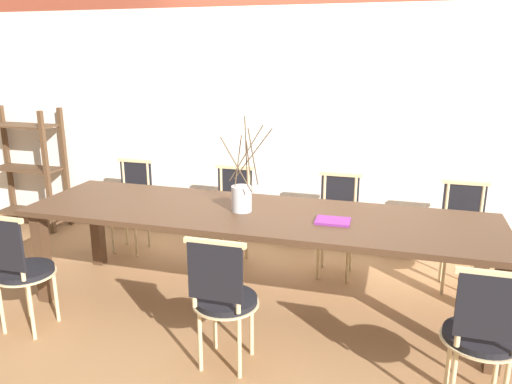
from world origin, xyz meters
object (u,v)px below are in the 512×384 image
(chair_near_center, at_px, (483,333))
(book_stack, at_px, (333,221))
(dining_table, at_px, (256,222))
(shelving_rack, at_px, (27,169))
(vase_centerpiece, at_px, (242,197))
(chair_far_center, at_px, (337,221))

(chair_near_center, bearing_deg, book_stack, 140.94)
(dining_table, bearing_deg, chair_near_center, -28.28)
(dining_table, distance_m, shelving_rack, 3.06)
(vase_centerpiece, bearing_deg, chair_far_center, 52.39)
(vase_centerpiece, height_order, shelving_rack, vase_centerpiece)
(chair_near_center, relative_size, book_stack, 3.67)
(chair_near_center, bearing_deg, shelving_rack, 157.08)
(vase_centerpiece, bearing_deg, chair_near_center, -26.61)
(dining_table, relative_size, vase_centerpiece, 4.90)
(chair_far_center, bearing_deg, book_stack, 94.85)
(dining_table, xyz_separation_m, vase_centerpiece, (-0.11, 0.00, 0.18))
(vase_centerpiece, xyz_separation_m, book_stack, (0.66, -0.06, -0.10))
(chair_far_center, xyz_separation_m, shelving_rack, (-3.36, 0.28, 0.16))
(chair_near_center, relative_size, shelving_rack, 0.67)
(dining_table, relative_size, shelving_rack, 2.62)
(vase_centerpiece, height_order, book_stack, vase_centerpiece)
(book_stack, xyz_separation_m, shelving_rack, (-3.43, 1.11, -0.12))
(book_stack, bearing_deg, shelving_rack, 162.05)
(chair_far_center, height_order, book_stack, chair_far_center)
(dining_table, bearing_deg, chair_far_center, 57.72)
(chair_near_center, relative_size, chair_far_center, 1.00)
(dining_table, bearing_deg, book_stack, -6.23)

